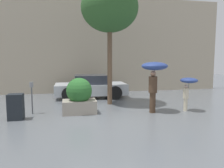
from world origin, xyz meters
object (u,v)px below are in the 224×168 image
street_tree (110,8)px  parking_meter (32,91)px  person_adult (154,72)px  person_child (188,84)px  newspaper_box (16,107)px  planter_box (79,96)px  parked_car_near (91,87)px

street_tree → parking_meter: (-3.27, -1.21, -3.47)m
person_adult → person_child: (1.41, -0.13, -0.49)m
person_adult → newspaper_box: (-5.09, -0.06, -1.13)m
person_adult → newspaper_box: 5.22m
planter_box → parking_meter: (-1.78, 0.27, 0.22)m
parked_car_near → street_tree: (0.67, -1.99, 3.77)m
planter_box → person_adult: bearing=-8.0°
street_tree → parking_meter: size_ratio=4.46×
newspaper_box → planter_box: bearing=12.1°
parked_car_near → parking_meter: 4.13m
street_tree → newspaper_box: 5.72m
planter_box → street_tree: 4.25m
street_tree → person_adult: bearing=-53.4°
person_child → planter_box: bearing=-150.5°
person_child → parked_car_near: bearing=167.6°
parked_car_near → street_tree: street_tree is taller
street_tree → newspaper_box: street_tree is taller
planter_box → parking_meter: size_ratio=1.12×
planter_box → parking_meter: 1.81m
person_adult → parked_car_near: (-2.07, 3.87, -0.99)m
parking_meter → newspaper_box: 0.96m
parking_meter → newspaper_box: (-0.43, -0.74, -0.44)m
person_child → parking_meter: bearing=-151.0°
planter_box → parked_car_near: size_ratio=0.36×
person_adult → parking_meter: bearing=122.1°
person_adult → parked_car_near: size_ratio=0.52×
planter_box → parking_meter: planter_box is taller
person_child → parked_car_near: size_ratio=0.35×
parked_car_near → street_tree: 4.31m
person_adult → person_child: bearing=-55.0°
person_child → parking_meter: size_ratio=1.11×
planter_box → person_child: (4.29, -0.54, 0.42)m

